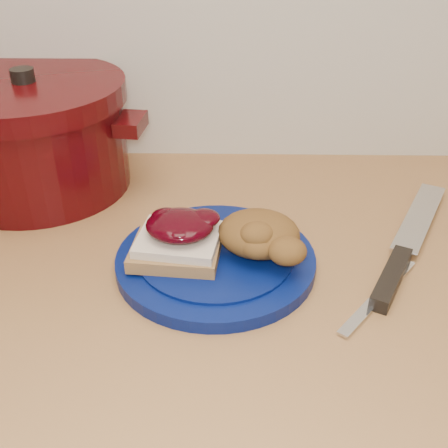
{
  "coord_description": "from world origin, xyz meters",
  "views": [
    {
      "loc": [
        0.01,
        0.9,
        1.32
      ],
      "look_at": [
        0.0,
        1.49,
        0.95
      ],
      "focal_mm": 45.0,
      "sensor_mm": 36.0,
      "label": 1
    }
  ],
  "objects_px": {
    "chef_knife": "(400,259)",
    "dutch_oven": "(34,135)",
    "plate": "(216,261)",
    "butter_knife": "(379,296)"
  },
  "relations": [
    {
      "from": "plate",
      "to": "butter_knife",
      "type": "bearing_deg",
      "value": -17.08
    },
    {
      "from": "chef_knife",
      "to": "butter_knife",
      "type": "distance_m",
      "value": 0.08
    },
    {
      "from": "plate",
      "to": "chef_knife",
      "type": "bearing_deg",
      "value": 1.53
    },
    {
      "from": "dutch_oven",
      "to": "chef_knife",
      "type": "bearing_deg",
      "value": -22.02
    },
    {
      "from": "chef_knife",
      "to": "butter_knife",
      "type": "relative_size",
      "value": 1.73
    },
    {
      "from": "plate",
      "to": "butter_knife",
      "type": "relative_size",
      "value": 1.44
    },
    {
      "from": "chef_knife",
      "to": "dutch_oven",
      "type": "relative_size",
      "value": 0.86
    },
    {
      "from": "chef_knife",
      "to": "dutch_oven",
      "type": "xyz_separation_m",
      "value": [
        -0.51,
        0.21,
        0.08
      ]
    },
    {
      "from": "chef_knife",
      "to": "butter_knife",
      "type": "xyz_separation_m",
      "value": [
        -0.04,
        -0.06,
        -0.01
      ]
    },
    {
      "from": "chef_knife",
      "to": "butter_knife",
      "type": "bearing_deg",
      "value": 176.05
    }
  ]
}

